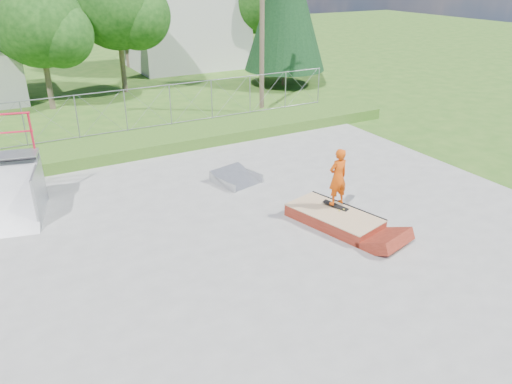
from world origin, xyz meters
The scene contains 15 objects.
ground centered at (0.00, 0.00, 0.00)m, with size 120.00×120.00×0.00m, color #2C5919.
concrete_pad centered at (0.00, 0.00, 0.02)m, with size 20.00×16.00×0.04m, color gray.
grass_berm centered at (0.00, 9.50, 0.25)m, with size 24.00×3.00×0.50m, color #2C5919.
grind_box centered at (3.16, 0.04, 0.21)m, with size 2.01×3.03×0.41m.
flat_bank_ramp centered at (2.05, 4.20, 0.20)m, with size 1.33×1.42×0.41m, color #9CA0A4, non-canonical shape.
skateboard centered at (3.39, 0.28, 0.46)m, with size 0.22×0.80×0.02m, color black.
skater centered at (3.39, 0.28, 1.32)m, with size 0.63×0.41×1.72m, color #D34709.
chain_link_fence centered at (0.00, 10.50, 1.40)m, with size 20.00×0.06×1.80m, color gray, non-canonical shape.
gable_house centered at (9.00, 26.00, 3.84)m, with size 8.40×6.08×8.94m.
utility_pole centered at (7.50, 12.00, 4.00)m, with size 0.24×0.24×8.00m, color #4E4031.
tree_left_near centered at (-1.75, 17.83, 4.24)m, with size 4.76×4.48×6.65m.
tree_center centered at (2.78, 19.81, 4.85)m, with size 5.44×5.12×7.60m.
tree_right_far centered at (14.27, 23.82, 4.54)m, with size 5.10×4.80×7.12m.
tree_back_mid centered at (5.21, 27.86, 3.63)m, with size 4.08×3.84×5.70m.
conifer_tree centered at (12.00, 17.00, 5.05)m, with size 5.04×5.04×9.10m.
Camera 1 is at (-5.18, -10.27, 6.97)m, focal length 35.00 mm.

